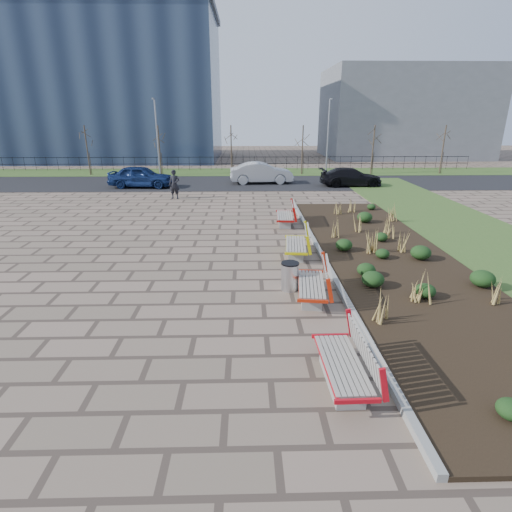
{
  "coord_description": "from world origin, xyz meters",
  "views": [
    {
      "loc": [
        1.22,
        -8.11,
        4.84
      ],
      "look_at": [
        1.5,
        3.0,
        0.9
      ],
      "focal_mm": 28.0,
      "sensor_mm": 36.0,
      "label": 1
    }
  ],
  "objects_px": {
    "bench_a": "(342,361)",
    "bench_c": "(296,242)",
    "pedestrian": "(174,184)",
    "car_black": "(351,177)",
    "bench_b": "(311,282)",
    "litter_bin": "(290,277)",
    "lamp_east": "(328,138)",
    "car_silver": "(261,173)",
    "lamp_west": "(157,138)",
    "car_blue": "(141,176)",
    "bench_d": "(285,214)"
  },
  "relations": [
    {
      "from": "bench_a",
      "to": "bench_c",
      "type": "xyz_separation_m",
      "value": [
        0.0,
        7.33,
        0.0
      ]
    },
    {
      "from": "pedestrian",
      "to": "car_black",
      "type": "height_order",
      "value": "pedestrian"
    },
    {
      "from": "bench_c",
      "to": "bench_b",
      "type": "bearing_deg",
      "value": -84.14
    },
    {
      "from": "litter_bin",
      "to": "lamp_east",
      "type": "height_order",
      "value": "lamp_east"
    },
    {
      "from": "car_silver",
      "to": "lamp_west",
      "type": "relative_size",
      "value": 0.77
    },
    {
      "from": "pedestrian",
      "to": "lamp_west",
      "type": "relative_size",
      "value": 0.29
    },
    {
      "from": "bench_b",
      "to": "car_black",
      "type": "distance_m",
      "value": 19.36
    },
    {
      "from": "car_blue",
      "to": "bench_a",
      "type": "bearing_deg",
      "value": -154.0
    },
    {
      "from": "bench_d",
      "to": "lamp_east",
      "type": "height_order",
      "value": "lamp_east"
    },
    {
      "from": "bench_a",
      "to": "car_blue",
      "type": "distance_m",
      "value": 23.85
    },
    {
      "from": "litter_bin",
      "to": "lamp_east",
      "type": "bearing_deg",
      "value": 76.72
    },
    {
      "from": "bench_d",
      "to": "car_silver",
      "type": "height_order",
      "value": "car_silver"
    },
    {
      "from": "car_silver",
      "to": "lamp_east",
      "type": "xyz_separation_m",
      "value": [
        5.63,
        4.21,
        2.26
      ]
    },
    {
      "from": "litter_bin",
      "to": "bench_b",
      "type": "bearing_deg",
      "value": -50.46
    },
    {
      "from": "car_blue",
      "to": "lamp_east",
      "type": "xyz_separation_m",
      "value": [
        14.14,
        5.75,
        2.27
      ]
    },
    {
      "from": "bench_d",
      "to": "lamp_west",
      "type": "relative_size",
      "value": 0.35
    },
    {
      "from": "pedestrian",
      "to": "bench_b",
      "type": "bearing_deg",
      "value": -61.33
    },
    {
      "from": "lamp_east",
      "to": "lamp_west",
      "type": "bearing_deg",
      "value": 180.0
    },
    {
      "from": "bench_c",
      "to": "lamp_west",
      "type": "bearing_deg",
      "value": 119.62
    },
    {
      "from": "litter_bin",
      "to": "bench_a",
      "type": "bearing_deg",
      "value": -83.09
    },
    {
      "from": "bench_d",
      "to": "car_blue",
      "type": "bearing_deg",
      "value": 134.96
    },
    {
      "from": "car_black",
      "to": "lamp_west",
      "type": "xyz_separation_m",
      "value": [
        -14.71,
        5.56,
        2.38
      ]
    },
    {
      "from": "bench_d",
      "to": "lamp_east",
      "type": "distance_m",
      "value": 17.06
    },
    {
      "from": "car_blue",
      "to": "lamp_west",
      "type": "relative_size",
      "value": 0.74
    },
    {
      "from": "bench_b",
      "to": "lamp_west",
      "type": "xyz_separation_m",
      "value": [
        -9.0,
        24.06,
        2.54
      ]
    },
    {
      "from": "bench_a",
      "to": "car_black",
      "type": "distance_m",
      "value": 22.94
    },
    {
      "from": "pedestrian",
      "to": "lamp_east",
      "type": "relative_size",
      "value": 0.29
    },
    {
      "from": "bench_a",
      "to": "pedestrian",
      "type": "distance_m",
      "value": 19.01
    },
    {
      "from": "pedestrian",
      "to": "bench_d",
      "type": "bearing_deg",
      "value": -40.47
    },
    {
      "from": "bench_d",
      "to": "car_blue",
      "type": "relative_size",
      "value": 0.48
    },
    {
      "from": "car_silver",
      "to": "lamp_east",
      "type": "relative_size",
      "value": 0.77
    },
    {
      "from": "lamp_east",
      "to": "bench_a",
      "type": "bearing_deg",
      "value": -100.2
    },
    {
      "from": "car_blue",
      "to": "lamp_east",
      "type": "distance_m",
      "value": 15.44
    },
    {
      "from": "bench_b",
      "to": "litter_bin",
      "type": "bearing_deg",
      "value": 136.35
    },
    {
      "from": "bench_c",
      "to": "lamp_east",
      "type": "bearing_deg",
      "value": 82.12
    },
    {
      "from": "car_silver",
      "to": "pedestrian",
      "type": "bearing_deg",
      "value": 132.05
    },
    {
      "from": "bench_c",
      "to": "bench_d",
      "type": "bearing_deg",
      "value": 95.86
    },
    {
      "from": "lamp_west",
      "to": "litter_bin",
      "type": "bearing_deg",
      "value": -70.12
    },
    {
      "from": "bench_d",
      "to": "bench_c",
      "type": "bearing_deg",
      "value": -86.48
    },
    {
      "from": "bench_c",
      "to": "pedestrian",
      "type": "height_order",
      "value": "pedestrian"
    },
    {
      "from": "car_silver",
      "to": "lamp_west",
      "type": "bearing_deg",
      "value": 59.93
    },
    {
      "from": "litter_bin",
      "to": "pedestrian",
      "type": "distance_m",
      "value": 14.75
    },
    {
      "from": "car_silver",
      "to": "car_black",
      "type": "bearing_deg",
      "value": -105.36
    },
    {
      "from": "bench_a",
      "to": "car_blue",
      "type": "xyz_separation_m",
      "value": [
        -9.14,
        22.03,
        0.27
      ]
    },
    {
      "from": "car_black",
      "to": "car_blue",
      "type": "bearing_deg",
      "value": 89.98
    },
    {
      "from": "bench_d",
      "to": "pedestrian",
      "type": "bearing_deg",
      "value": 137.59
    },
    {
      "from": "bench_d",
      "to": "bench_a",
      "type": "bearing_deg",
      "value": -86.48
    },
    {
      "from": "car_blue",
      "to": "lamp_east",
      "type": "relative_size",
      "value": 0.74
    },
    {
      "from": "litter_bin",
      "to": "car_blue",
      "type": "relative_size",
      "value": 0.19
    },
    {
      "from": "pedestrian",
      "to": "car_black",
      "type": "bearing_deg",
      "value": 25.09
    }
  ]
}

